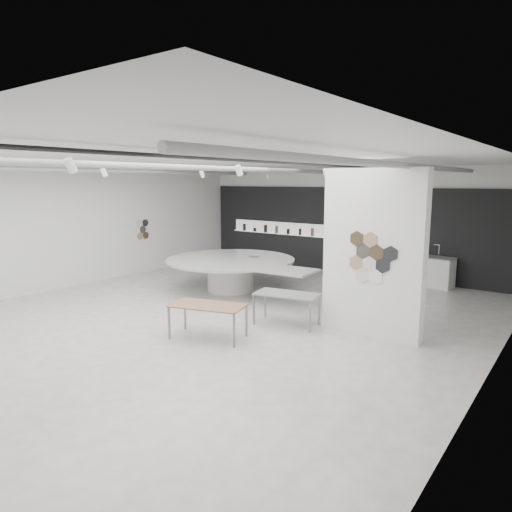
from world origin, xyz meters
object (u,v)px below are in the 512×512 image
Objects in this scene: sample_table_stone at (287,296)px; kitchen_counter at (426,271)px; display_island at (232,270)px; partition_column at (373,254)px; sample_table_wood at (208,307)px.

kitchen_counter is at bearing 76.89° from sample_table_stone.
display_island reaches higher than sample_table_stone.
partition_column reaches higher than display_island.
partition_column is at bearing -79.36° from kitchen_counter.
kitchen_counter is at bearing 73.91° from sample_table_wood.
sample_table_stone is (-1.85, -0.52, -1.11)m from partition_column.
sample_table_wood is at bearing -139.66° from partition_column.
display_island is 2.92× the size of kitchen_counter.
sample_table_stone is (3.15, -1.84, 0.04)m from display_island.
display_island is (-5.00, 1.32, -1.15)m from partition_column.
display_island is 3.28× the size of sample_table_stone.
sample_table_wood is (-2.70, -2.29, -1.12)m from partition_column.
sample_table_stone is at bearing -97.00° from kitchen_counter.
partition_column is 2.04× the size of kitchen_counter.
display_island is 4.28m from sample_table_wood.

